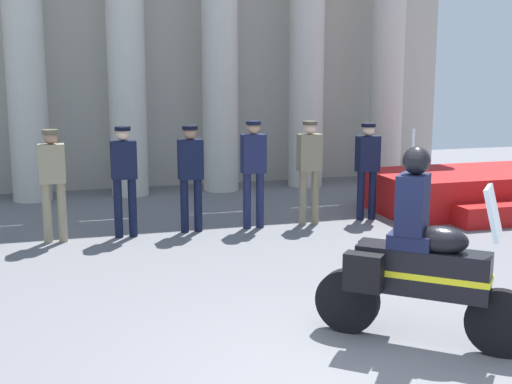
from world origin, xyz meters
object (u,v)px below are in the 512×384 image
Objects in this scene: reviewing_stand at (471,192)px; officer_in_row_6 at (309,164)px; officer_in_row_5 at (253,165)px; officer_in_row_3 at (124,172)px; officer_in_row_4 at (191,170)px; officer_in_row_2 at (52,176)px; motorcycle_with_rider at (415,263)px; officer_in_row_7 at (367,163)px.

reviewing_stand is 3.31m from officer_in_row_6.
officer_in_row_5 reaches higher than reviewing_stand.
officer_in_row_5 reaches higher than officer_in_row_3.
officer_in_row_3 is 1.01× the size of officer_in_row_4.
officer_in_row_6 is (4.08, 0.02, 0.02)m from officer_in_row_2.
officer_in_row_6 is (-3.24, -0.18, 0.68)m from reviewing_stand.
officer_in_row_5 is 4.94m from motorcycle_with_rider.
officer_in_row_3 is 4.11m from officer_in_row_7.
motorcycle_with_rider is at bearing -128.46° from reviewing_stand.
officer_in_row_4 is at bearing -2.41° from officer_in_row_5.
officer_in_row_5 is (1.02, -0.03, 0.03)m from officer_in_row_4.
officer_in_row_3 reaches higher than officer_in_row_2.
motorcycle_with_rider is (1.17, -4.96, -0.21)m from officer_in_row_4.
officer_in_row_3 reaches higher than reviewing_stand.
motorcycle_with_rider reaches higher than officer_in_row_7.
officer_in_row_3 is (1.05, 0.01, 0.01)m from officer_in_row_2.
reviewing_stand is at bearing -177.49° from officer_in_row_6.
officer_in_row_4 is 5.10m from motorcycle_with_rider.
officer_in_row_6 reaches higher than reviewing_stand.
officer_in_row_4 is (-5.23, -0.14, 0.66)m from reviewing_stand.
officer_in_row_7 is (4.11, 0.05, -0.04)m from officer_in_row_3.
officer_in_row_2 is (-7.32, -0.19, 0.66)m from reviewing_stand.
officer_in_row_2 is 3.12m from officer_in_row_5.
officer_in_row_5 is 1.05× the size of officer_in_row_7.
officer_in_row_3 reaches higher than officer_in_row_4.
officer_in_row_4 is 0.89× the size of motorcycle_with_rider.
officer_in_row_5 is at bearing 0.51° from officer_in_row_7.
officer_in_row_2 reaches higher than reviewing_stand.
motorcycle_with_rider is (-4.05, -5.10, 0.45)m from reviewing_stand.
reviewing_stand is 2.05× the size of officer_in_row_6.
officer_in_row_4 is 1.03m from officer_in_row_5.
officer_in_row_2 is 1.00× the size of officer_in_row_4.
motorcycle_with_rider reaches higher than officer_in_row_5.
officer_in_row_5 is at bearing 179.63° from officer_in_row_3.
officer_in_row_4 is at bearing -178.36° from officer_in_row_3.
officer_in_row_2 is at bearing 0.81° from officer_in_row_4.
officer_in_row_4 is at bearing -0.47° from officer_in_row_7.
officer_in_row_3 is 3.03m from officer_in_row_6.
officer_in_row_2 is 4.08m from officer_in_row_6.
officer_in_row_2 is at bearing -0.01° from officer_in_row_3.
motorcycle_with_rider reaches higher than officer_in_row_3.
officer_in_row_4 is 0.97× the size of officer_in_row_5.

